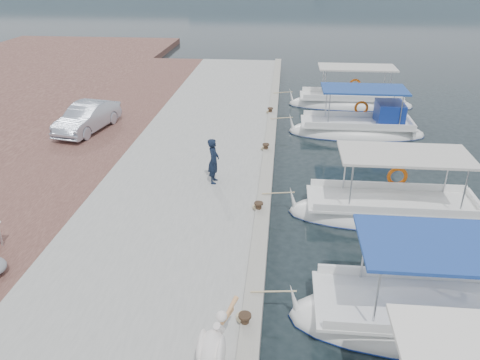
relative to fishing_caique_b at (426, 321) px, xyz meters
name	(u,v)px	position (x,y,z in m)	size (l,w,h in m)	color
ground	(267,254)	(-3.74, 2.52, -0.12)	(400.00, 400.00, 0.00)	black
concrete_quay	(195,170)	(-6.74, 7.52, 0.13)	(6.00, 40.00, 0.50)	#989993
quay_curb	(267,165)	(-3.96, 7.52, 0.44)	(0.44, 40.00, 0.12)	gray
cobblestone_strip	(70,165)	(-11.74, 7.52, 0.13)	(4.00, 40.00, 0.50)	brown
fishing_caique_b	(426,321)	(0.00, 0.00, 0.00)	(6.31, 2.41, 2.83)	white
fishing_caique_c	(390,214)	(0.15, 4.98, 0.00)	(6.61, 2.15, 2.83)	white
fishing_caique_d	(358,130)	(0.15, 12.84, 0.07)	(6.39, 2.21, 2.83)	white
fishing_caique_e	(350,104)	(0.31, 17.50, 0.00)	(6.93, 2.10, 2.83)	white
mooring_bollards	(259,206)	(-4.09, 4.02, 0.57)	(0.28, 20.28, 0.33)	black
pelican	(213,347)	(-4.59, -2.21, 0.97)	(0.80, 1.48, 1.15)	tan
fisherman	(214,161)	(-5.77, 6.01, 1.18)	(0.59, 0.38, 1.61)	black
parked_car	(87,117)	(-12.21, 10.78, 1.00)	(1.33, 3.81, 1.25)	#AAB3C3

